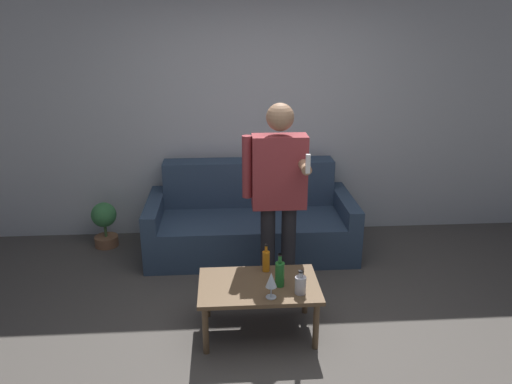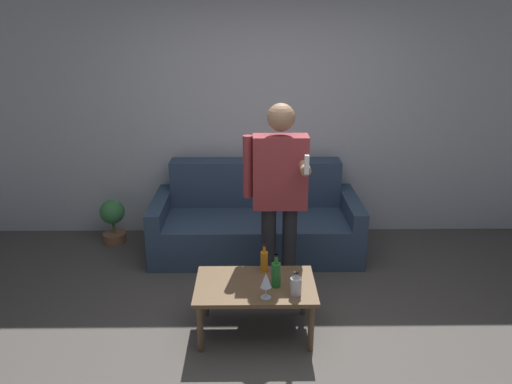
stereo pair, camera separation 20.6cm
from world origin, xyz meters
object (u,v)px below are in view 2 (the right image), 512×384
at_px(coffee_table, 255,290).
at_px(person_standing_front, 279,188).
at_px(couch, 256,221).
at_px(bottle_orange, 264,261).

relative_size(coffee_table, person_standing_front, 0.54).
relative_size(couch, bottle_orange, 9.08).
distance_m(couch, person_standing_front, 1.11).
bearing_deg(person_standing_front, couch, 101.17).
xyz_separation_m(coffee_table, person_standing_front, (0.20, 0.56, 0.60)).
xyz_separation_m(couch, coffee_table, (-0.02, -1.44, 0.05)).
bearing_deg(bottle_orange, person_standing_front, 70.53).
bearing_deg(coffee_table, bottle_orange, 70.57).
height_order(couch, bottle_orange, couch).
distance_m(coffee_table, bottle_orange, 0.25).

